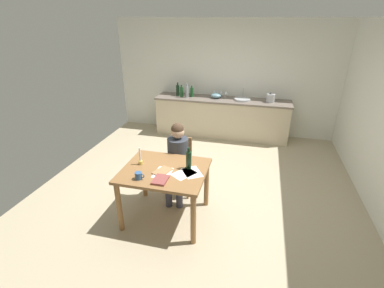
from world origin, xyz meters
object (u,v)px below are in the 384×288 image
(wine_glass_near_sink, at_px, (226,93))
(wine_glass_back_right, at_px, (214,92))
(book_cookery, at_px, (160,180))
(bottle_wine_red, at_px, (187,92))
(bottle_vinegar, at_px, (182,92))
(candlestick, at_px, (140,160))
(dining_table, at_px, (165,177))
(stovetop_kettle, at_px, (271,98))
(person_seated, at_px, (177,157))
(wine_glass_by_kettle, at_px, (221,92))
(wine_glass_back_left, at_px, (217,92))
(sink_unit, at_px, (242,99))
(bottle_sauce, at_px, (192,92))
(chair_at_table, at_px, (179,162))
(book_magazine, at_px, (162,171))
(bottle_oil, at_px, (178,90))
(wine_bottle_on_table, at_px, (189,160))
(mixing_bowl, at_px, (216,95))
(coffee_mug, at_px, (139,176))

(wine_glass_near_sink, relative_size, wine_glass_back_right, 1.00)
(book_cookery, relative_size, bottle_wine_red, 0.75)
(book_cookery, height_order, wine_glass_back_right, wine_glass_back_right)
(book_cookery, height_order, bottle_vinegar, bottle_vinegar)
(bottle_vinegar, relative_size, wine_glass_near_sink, 1.82)
(candlestick, bearing_deg, dining_table, -8.75)
(book_cookery, relative_size, stovetop_kettle, 1.06)
(person_seated, xyz_separation_m, wine_glass_by_kettle, (0.23, 2.74, 0.33))
(wine_glass_back_left, bearing_deg, sink_unit, -13.69)
(bottle_sauce, relative_size, wine_glass_near_sink, 1.69)
(candlestick, height_order, stovetop_kettle, stovetop_kettle)
(chair_at_table, distance_m, book_magazine, 0.82)
(book_magazine, xyz_separation_m, bottle_oil, (-0.77, 3.23, 0.25))
(chair_at_table, xyz_separation_m, stovetop_kettle, (1.36, 2.45, 0.50))
(person_seated, height_order, sink_unit, person_seated)
(book_cookery, xyz_separation_m, wine_glass_back_right, (0.03, 3.57, 0.22))
(wine_bottle_on_table, bearing_deg, bottle_vinegar, 107.79)
(bottle_oil, bearing_deg, wine_glass_near_sink, 6.78)
(chair_at_table, distance_m, stovetop_kettle, 2.84)
(wine_glass_near_sink, bearing_deg, book_magazine, -96.06)
(bottle_vinegar, distance_m, mixing_bowl, 0.80)
(candlestick, bearing_deg, wine_glass_back_left, 81.06)
(sink_unit, height_order, bottle_vinegar, bottle_vinegar)
(wine_glass_back_right, bearing_deg, mixing_bowl, -56.87)
(bottle_wine_red, bearing_deg, bottle_vinegar, -175.70)
(coffee_mug, height_order, bottle_vinegar, bottle_vinegar)
(dining_table, relative_size, person_seated, 0.93)
(bottle_wine_red, bearing_deg, wine_bottle_on_table, -74.44)
(stovetop_kettle, bearing_deg, bottle_oil, 179.56)
(coffee_mug, distance_m, bottle_vinegar, 3.42)
(person_seated, relative_size, bottle_vinegar, 4.26)
(wine_glass_back_right, bearing_deg, person_seated, -91.41)
(bottle_vinegar, bearing_deg, sink_unit, 2.71)
(mixing_bowl, height_order, wine_glass_near_sink, wine_glass_near_sink)
(book_cookery, xyz_separation_m, bottle_wine_red, (-0.57, 3.37, 0.25))
(wine_bottle_on_table, bearing_deg, bottle_oil, 109.34)
(person_seated, height_order, wine_glass_back_left, person_seated)
(book_cookery, relative_size, bottle_sauce, 0.90)
(mixing_bowl, relative_size, wine_glass_back_left, 1.61)
(chair_at_table, distance_m, sink_unit, 2.60)
(candlestick, bearing_deg, wine_glass_back_right, 82.38)
(bottle_sauce, relative_size, wine_glass_back_left, 1.69)
(wine_glass_back_right, bearing_deg, stovetop_kettle, -6.67)
(book_cookery, relative_size, mixing_bowl, 0.94)
(candlestick, xyz_separation_m, stovetop_kettle, (1.72, 3.10, 0.16))
(person_seated, relative_size, candlestick, 4.82)
(wine_glass_near_sink, xyz_separation_m, wine_glass_by_kettle, (-0.12, 0.00, 0.00))
(wine_bottle_on_table, bearing_deg, wine_glass_back_right, 94.15)
(person_seated, relative_size, wine_glass_back_right, 7.76)
(bottle_oil, distance_m, stovetop_kettle, 2.12)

